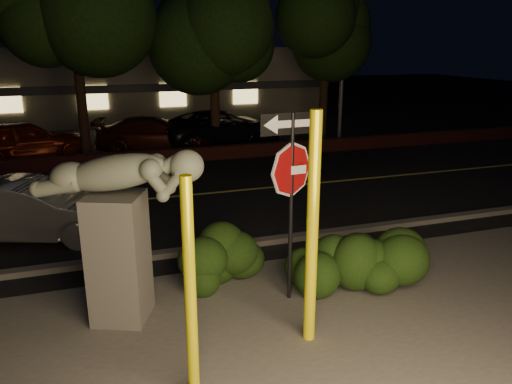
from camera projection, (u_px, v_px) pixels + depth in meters
ground at (165, 172)px, 17.02m from camera, size 90.00×90.00×0.00m
patio at (283, 354)px, 7.03m from camera, size 14.00×6.00×0.02m
road at (181, 196)px, 14.30m from camera, size 80.00×8.00×0.01m
lane_marking at (181, 196)px, 14.29m from camera, size 80.00×0.12×0.00m
curb at (215, 248)px, 10.56m from camera, size 80.00×0.25×0.12m
brick_wall at (159, 157)px, 18.13m from camera, size 40.00×0.35×0.50m
parking_lot at (142, 137)px, 23.38m from camera, size 40.00×12.00×0.01m
building at (126, 82)px, 30.07m from camera, size 22.00×10.20×4.00m
tree_far_c at (213, 3)px, 18.71m from camera, size 4.80×4.80×7.84m
tree_far_d at (327, 13)px, 20.75m from camera, size 4.40×4.40×7.42m
yellow_pole_left at (190, 293)px, 5.81m from camera, size 0.14×0.14×2.84m
yellow_pole_right at (312, 232)px, 6.92m from camera, size 0.17×0.17×3.39m
signpost at (292, 171)px, 7.93m from camera, size 1.08×0.13×3.19m
sculpture at (119, 218)px, 7.49m from camera, size 2.51×1.55×2.75m
hedge_center at (211, 261)px, 8.81m from camera, size 2.19×1.46×1.05m
hedge_right at (337, 257)px, 8.81m from camera, size 1.85×1.10×1.16m
hedge_far_right at (398, 261)px, 8.71m from camera, size 1.72×1.21×1.12m
streetlight at (342, 17)px, 20.70m from camera, size 1.25×0.70×8.86m
silver_sedan at (33, 210)px, 11.02m from camera, size 4.30×2.67×1.34m
parked_car_red at (26, 140)px, 18.65m from camera, size 4.62×2.80×1.47m
parked_car_darkred at (156, 134)px, 20.08m from camera, size 5.01×2.83×1.37m
parked_car_dark at (222, 128)px, 21.18m from camera, size 5.79×3.43×1.51m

